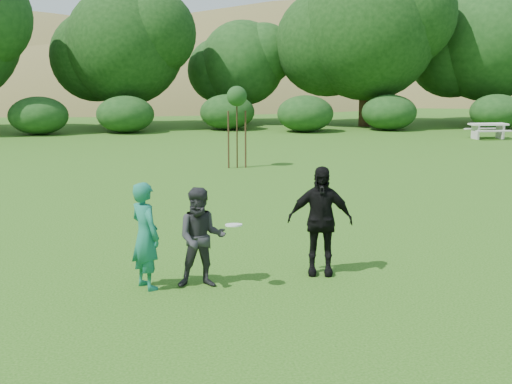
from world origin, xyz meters
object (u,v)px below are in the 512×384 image
player_teal (145,236)px  player_grey (201,238)px  sapling (237,98)px  picnic_table (488,128)px  player_black (320,221)px

player_teal → player_grey: player_teal is taller
sapling → picnic_table: size_ratio=1.58×
sapling → picnic_table: sapling is taller
player_teal → picnic_table: player_teal is taller
player_teal → picnic_table: 25.35m
player_grey → picnic_table: (15.11, 19.73, -0.30)m
player_black → sapling: bearing=102.3°
player_grey → player_teal: bearing=178.2°
player_teal → player_black: size_ratio=0.92×
player_grey → player_black: player_black is taller
player_teal → sapling: bearing=-45.5°
player_grey → sapling: bearing=83.9°
sapling → player_teal: bearing=-102.8°
player_black → player_teal: bearing=-162.0°
player_teal → sapling: size_ratio=0.61×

